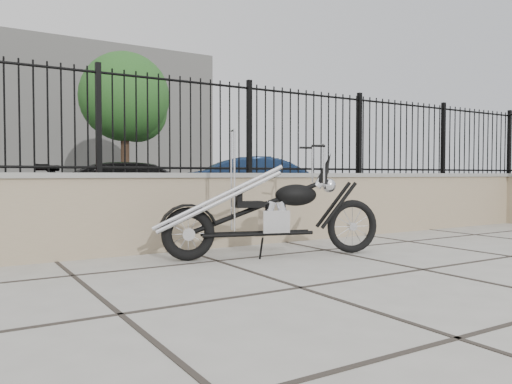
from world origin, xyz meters
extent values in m
plane|color=#99968E|center=(0.00, 0.00, 0.00)|extent=(90.00, 90.00, 0.00)
plane|color=black|center=(0.00, 12.50, 0.00)|extent=(30.00, 30.00, 0.00)
cube|color=gray|center=(0.00, 2.50, 0.48)|extent=(14.00, 0.36, 0.96)
cube|color=black|center=(0.00, 2.50, 1.56)|extent=(14.00, 0.08, 1.20)
cube|color=beige|center=(0.00, 26.50, 4.00)|extent=(22.00, 6.00, 8.00)
imported|color=black|center=(1.07, 6.94, 0.60)|extent=(4.44, 2.83, 1.20)
imported|color=#0F1E39|center=(4.60, 7.57, 0.69)|extent=(4.45, 2.82, 1.39)
cylinder|color=#0A26A3|center=(2.50, 4.49, 0.43)|extent=(0.13, 0.13, 0.85)
cylinder|color=blue|center=(6.65, 5.08, 0.47)|extent=(0.14, 0.14, 0.94)
cylinder|color=#382619|center=(3.58, 16.59, 1.67)|extent=(0.33, 0.33, 3.35)
sphere|color=#225B26|center=(3.58, 16.59, 4.24)|extent=(3.57, 3.57, 3.57)
camera|label=1|loc=(-2.46, -3.29, 0.94)|focal=35.00mm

